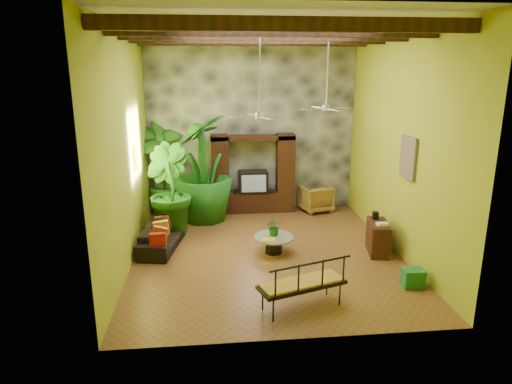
{
  "coord_description": "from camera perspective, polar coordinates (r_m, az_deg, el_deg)",
  "views": [
    {
      "loc": [
        -1.25,
        -9.74,
        4.18
      ],
      "look_at": [
        -0.21,
        0.2,
        1.41
      ],
      "focal_mm": 32.0,
      "sensor_mm": 36.0,
      "label": 1
    }
  ],
  "objects": [
    {
      "name": "green_bin",
      "position": [
        9.57,
        19.02,
        -10.11
      ],
      "size": [
        0.42,
        0.32,
        0.36
      ],
      "primitive_type": "cube",
      "rotation": [
        0.0,
        0.0,
        -0.03
      ],
      "color": "#207B25",
      "rests_on": "ground"
    },
    {
      "name": "ground",
      "position": [
        10.67,
        1.26,
        -7.55
      ],
      "size": [
        7.0,
        7.0,
        0.0
      ],
      "primitive_type": "plane",
      "color": "brown",
      "rests_on": "ground"
    },
    {
      "name": "side_console",
      "position": [
        10.9,
        14.98,
        -5.53
      ],
      "size": [
        0.57,
        0.98,
        0.73
      ],
      "primitive_type": "cube",
      "rotation": [
        0.0,
        0.0,
        -0.19
      ],
      "color": "#3D1D13",
      "rests_on": "ground"
    },
    {
      "name": "left_wall",
      "position": [
        10.04,
        -15.98,
        5.28
      ],
      "size": [
        0.02,
        7.0,
        5.0
      ],
      "primitive_type": "cube",
      "color": "#A8B228",
      "rests_on": "ground"
    },
    {
      "name": "right_wall",
      "position": [
        10.76,
        17.49,
        5.81
      ],
      "size": [
        0.02,
        7.0,
        5.0
      ],
      "primitive_type": "cube",
      "color": "#A8B228",
      "rests_on": "ground"
    },
    {
      "name": "tall_plant_a",
      "position": [
        13.25,
        -11.7,
        3.18
      ],
      "size": [
        1.74,
        1.44,
        2.85
      ],
      "primitive_type": "imported",
      "rotation": [
        0.0,
        0.0,
        0.32
      ],
      "color": "#205516",
      "rests_on": "ground"
    },
    {
      "name": "tall_plant_c",
      "position": [
        12.55,
        -6.65,
        2.94
      ],
      "size": [
        2.05,
        2.05,
        2.94
      ],
      "primitive_type": "imported",
      "rotation": [
        0.0,
        0.0,
        4.43
      ],
      "color": "#1B5F19",
      "rests_on": "ground"
    },
    {
      "name": "sofa",
      "position": [
        11.04,
        -11.66,
        -5.57
      ],
      "size": [
        1.05,
        1.94,
        0.54
      ],
      "primitive_type": "imported",
      "rotation": [
        0.0,
        0.0,
        1.38
      ],
      "color": "black",
      "rests_on": "ground"
    },
    {
      "name": "wicker_armchair",
      "position": [
        13.62,
        7.45,
        -0.79
      ],
      "size": [
        1.02,
        1.04,
        0.78
      ],
      "primitive_type": "imported",
      "rotation": [
        0.0,
        0.0,
        3.4
      ],
      "color": "olive",
      "rests_on": "ground"
    },
    {
      "name": "centerpiece_plant",
      "position": [
        10.52,
        2.33,
        -4.35
      ],
      "size": [
        0.4,
        0.35,
        0.42
      ],
      "primitive_type": "imported",
      "rotation": [
        0.0,
        0.0,
        0.05
      ],
      "color": "#185B1A",
      "rests_on": "coffee_table"
    },
    {
      "name": "tall_plant_b",
      "position": [
        11.64,
        -10.98,
        0.22
      ],
      "size": [
        1.6,
        1.65,
        2.33
      ],
      "primitive_type": "imported",
      "rotation": [
        0.0,
        0.0,
        2.22
      ],
      "color": "#1C5C18",
      "rests_on": "ground"
    },
    {
      "name": "entertainment_center",
      "position": [
        13.33,
        -0.39,
        1.56
      ],
      "size": [
        2.4,
        0.55,
        2.3
      ],
      "color": "black",
      "rests_on": "ground"
    },
    {
      "name": "wall_art_painting",
      "position": [
        10.23,
        18.5,
        4.12
      ],
      "size": [
        0.06,
        0.7,
        0.9
      ],
      "primitive_type": "cube",
      "color": "#26628E",
      "rests_on": "right_wall"
    },
    {
      "name": "ceiling_beams",
      "position": [
        9.84,
        1.43,
        19.0
      ],
      "size": [
        5.95,
        5.36,
        0.22
      ],
      "color": "#361B11",
      "rests_on": "ceiling"
    },
    {
      "name": "ceiling_fan_front",
      "position": [
        9.43,
        0.46,
        10.78
      ],
      "size": [
        1.28,
        1.28,
        1.86
      ],
      "color": "silver",
      "rests_on": "ceiling"
    },
    {
      "name": "stone_accent_wall",
      "position": [
        13.34,
        -0.53,
        8.28
      ],
      "size": [
        5.98,
        0.1,
        4.98
      ],
      "primitive_type": "cube",
      "color": "#36393D",
      "rests_on": "ground"
    },
    {
      "name": "coffee_table",
      "position": [
        10.56,
        2.23,
        -6.31
      ],
      "size": [
        0.92,
        0.92,
        0.4
      ],
      "rotation": [
        0.0,
        0.0,
        -0.38
      ],
      "color": "black",
      "rests_on": "ground"
    },
    {
      "name": "back_wall",
      "position": [
        13.4,
        -0.56,
        8.31
      ],
      "size": [
        6.0,
        0.02,
        5.0
      ],
      "primitive_type": "cube",
      "color": "#A8B228",
      "rests_on": "ground"
    },
    {
      "name": "ceiling_fan_back",
      "position": [
        11.33,
        8.8,
        11.4
      ],
      "size": [
        1.28,
        1.28,
        1.86
      ],
      "color": "silver",
      "rests_on": "ceiling"
    },
    {
      "name": "ceiling",
      "position": [
        9.85,
        1.44,
        20.28
      ],
      "size": [
        6.0,
        7.0,
        0.02
      ],
      "primitive_type": "cube",
      "color": "silver",
      "rests_on": "back_wall"
    },
    {
      "name": "iron_bench",
      "position": [
        8.15,
        5.89,
        -11.15
      ],
      "size": [
        1.66,
        1.05,
        0.57
      ],
      "rotation": [
        0.0,
        0.0,
        0.32
      ],
      "color": "black",
      "rests_on": "ground"
    },
    {
      "name": "yellow_tray",
      "position": [
        10.28,
        1.61,
        -5.98
      ],
      "size": [
        0.34,
        0.27,
        0.03
      ],
      "primitive_type": "cube",
      "rotation": [
        0.0,
        0.0,
        -0.22
      ],
      "color": "yellow",
      "rests_on": "coffee_table"
    },
    {
      "name": "wall_art_mask",
      "position": [
        11.07,
        -14.77,
        4.17
      ],
      "size": [
        0.06,
        0.32,
        0.55
      ],
      "primitive_type": "cube",
      "color": "gold",
      "rests_on": "left_wall"
    }
  ]
}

